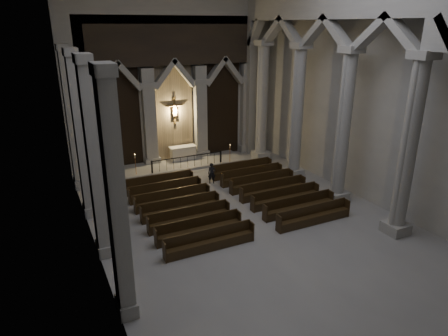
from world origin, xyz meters
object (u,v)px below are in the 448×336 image
(worshipper, at_px, (212,173))
(candle_stand_right, at_px, (230,159))
(altar, at_px, (183,153))
(pews, at_px, (229,200))
(altar_rail, at_px, (188,160))
(candle_stand_left, at_px, (136,170))

(worshipper, bearing_deg, candle_stand_right, 64.45)
(altar, xyz_separation_m, pews, (-0.30, -7.77, -0.33))
(altar, distance_m, pews, 7.79)
(altar_rail, height_order, candle_stand_right, candle_stand_right)
(altar_rail, xyz_separation_m, candle_stand_right, (2.99, -0.19, -0.25))
(pews, bearing_deg, altar_rail, 90.00)
(altar_rail, xyz_separation_m, pews, (0.00, -6.06, -0.34))
(altar_rail, distance_m, worshipper, 2.89)
(candle_stand_right, bearing_deg, altar, 144.69)
(altar, distance_m, candle_stand_left, 3.96)
(altar, relative_size, candle_stand_right, 1.32)
(altar_rail, bearing_deg, worshipper, -81.10)
(altar, distance_m, worshipper, 4.57)
(altar, xyz_separation_m, candle_stand_right, (2.68, -1.90, -0.24))
(candle_stand_right, bearing_deg, candle_stand_left, 176.27)
(altar_rail, relative_size, pews, 0.52)
(altar_rail, bearing_deg, candle_stand_left, 176.19)
(altar_rail, height_order, candle_stand_left, candle_stand_left)
(candle_stand_left, distance_m, pews, 7.13)
(pews, bearing_deg, worshipper, 82.08)
(candle_stand_left, xyz_separation_m, pews, (3.35, -6.29, -0.11))
(altar, bearing_deg, altar_rail, -100.09)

